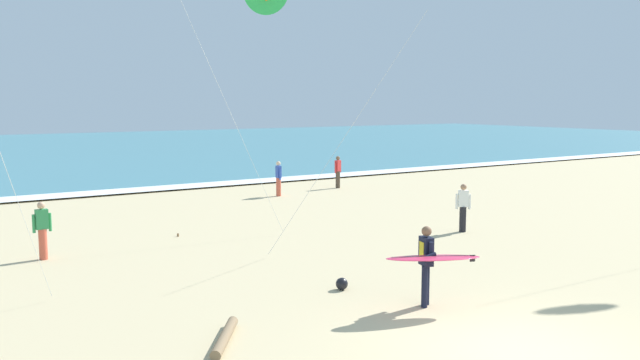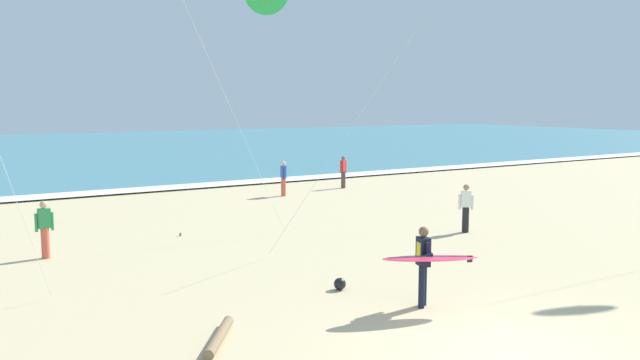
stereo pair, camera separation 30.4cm
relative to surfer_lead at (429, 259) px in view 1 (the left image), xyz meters
The scene contains 10 objects.
ground_plane 2.90m from the surfer_lead, 96.97° to the right, with size 160.00×160.00×0.00m, color #CCB789.
ocean_water 50.47m from the surfer_lead, 90.37° to the left, with size 160.00×60.00×0.08m, color teal.
shoreline_foam 20.79m from the surfer_lead, 90.91° to the left, with size 160.00×1.77×0.01m, color white.
surfer_lead is the anchor object (origin of this frame).
bystander_blue_top 16.65m from the surfer_lead, 71.58° to the left, with size 0.23×0.49×1.59m.
bystander_white_top 8.36m from the surfer_lead, 40.19° to the left, with size 0.42×0.33×1.59m.
bystander_red_top 18.94m from the surfer_lead, 61.35° to the left, with size 0.47×0.29×1.59m.
bystander_green_top 10.65m from the surfer_lead, 123.89° to the left, with size 0.50×0.22×1.59m.
beach_ball 2.39m from the surfer_lead, 109.91° to the left, with size 0.28×0.28×0.28m, color black.
driftwood_log 4.50m from the surfer_lead, behind, with size 0.19×0.19×1.74m, color #846B4C.
Camera 1 is at (-8.67, -7.11, 4.28)m, focal length 36.56 mm.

